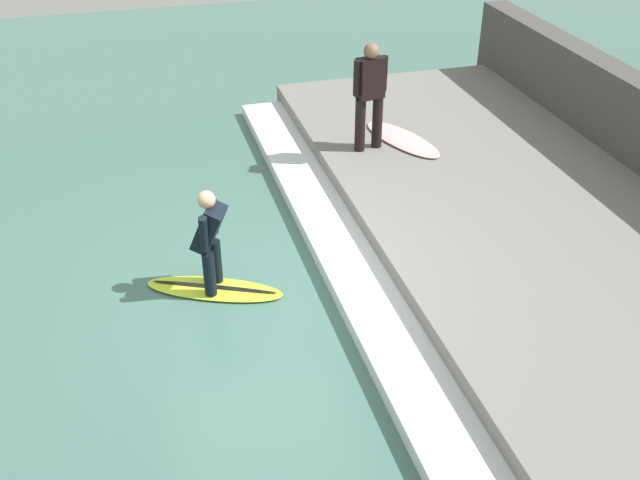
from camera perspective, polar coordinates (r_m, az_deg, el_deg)
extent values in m
plane|color=#426B60|center=(9.38, -4.82, -4.34)|extent=(28.00, 28.00, 0.00)
cube|color=slate|center=(10.51, 16.16, 0.06)|extent=(4.40, 12.26, 0.41)
cube|color=silver|center=(9.58, 2.65, -2.68)|extent=(0.75, 11.65, 0.19)
ellipsoid|color=#BFE02D|center=(9.53, -8.04, -3.71)|extent=(1.81, 1.19, 0.06)
ellipsoid|color=black|center=(9.51, -8.05, -3.55)|extent=(1.51, 0.76, 0.01)
cylinder|color=black|center=(9.23, -8.43, -2.57)|extent=(0.15, 0.15, 0.59)
cylinder|color=black|center=(9.45, -7.95, -1.61)|extent=(0.15, 0.15, 0.59)
cube|color=black|center=(9.03, -8.46, 0.95)|extent=(0.54, 0.51, 0.61)
sphere|color=tan|center=(8.85, -8.66, 3.06)|extent=(0.22, 0.22, 0.22)
cylinder|color=black|center=(8.85, -8.86, 0.44)|extent=(0.11, 0.20, 0.51)
cylinder|color=black|center=(9.19, -8.11, 1.80)|extent=(0.11, 0.20, 0.51)
cylinder|color=black|center=(12.07, 4.38, 8.99)|extent=(0.17, 0.17, 0.86)
cylinder|color=black|center=(11.93, 3.07, 8.74)|extent=(0.17, 0.17, 0.86)
cube|color=black|center=(11.73, 3.86, 12.21)|extent=(0.45, 0.34, 0.63)
sphere|color=#846047|center=(11.59, 3.94, 14.16)|extent=(0.24, 0.24, 0.24)
cylinder|color=black|center=(11.83, 4.87, 12.53)|extent=(0.12, 0.13, 0.55)
cylinder|color=black|center=(11.60, 2.85, 12.21)|extent=(0.12, 0.13, 0.55)
ellipsoid|color=beige|center=(12.47, 6.30, 7.66)|extent=(1.11, 1.82, 0.06)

